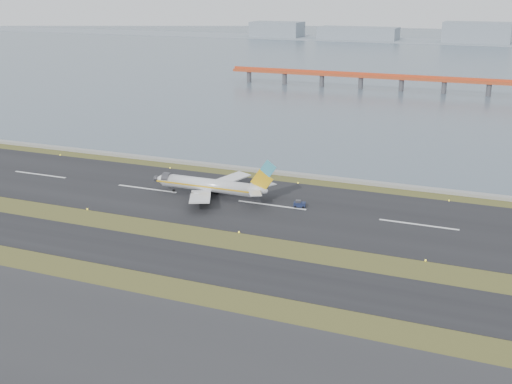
% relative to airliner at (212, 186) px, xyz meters
% --- Properties ---
extents(ground, '(1000.00, 1000.00, 0.00)m').
position_rel_airliner_xyz_m(ground, '(18.66, -30.44, -3.46)').
color(ground, '#364819').
rests_on(ground, ground).
extents(apron_strip, '(1000.00, 50.00, 0.10)m').
position_rel_airliner_xyz_m(apron_strip, '(18.66, -85.44, -3.41)').
color(apron_strip, '#2B2B2E').
rests_on(apron_strip, ground).
extents(taxiway_strip, '(1000.00, 18.00, 0.10)m').
position_rel_airliner_xyz_m(taxiway_strip, '(18.66, -42.44, -3.41)').
color(taxiway_strip, black).
rests_on(taxiway_strip, ground).
extents(runway_strip, '(1000.00, 45.00, 0.10)m').
position_rel_airliner_xyz_m(runway_strip, '(18.66, -0.44, -3.41)').
color(runway_strip, black).
rests_on(runway_strip, ground).
extents(seawall, '(1000.00, 2.50, 1.00)m').
position_rel_airliner_xyz_m(seawall, '(18.66, 29.56, -2.96)').
color(seawall, '#979892').
rests_on(seawall, ground).
extents(bay_water, '(1400.00, 800.00, 1.30)m').
position_rel_airliner_xyz_m(bay_water, '(18.66, 429.56, -3.46)').
color(bay_water, '#485967').
rests_on(bay_water, ground).
extents(red_pier, '(260.00, 5.00, 10.20)m').
position_rel_airliner_xyz_m(red_pier, '(38.66, 219.56, 3.82)').
color(red_pier, '#BF4620').
rests_on(red_pier, ground).
extents(far_shoreline, '(1400.00, 80.00, 60.50)m').
position_rel_airliner_xyz_m(far_shoreline, '(32.28, 589.56, 2.61)').
color(far_shoreline, gray).
rests_on(far_shoreline, ground).
extents(airliner, '(38.52, 32.89, 12.80)m').
position_rel_airliner_xyz_m(airliner, '(0.00, 0.00, 0.00)').
color(airliner, silver).
rests_on(airliner, ground).
extents(pushback_tug, '(3.50, 2.48, 2.04)m').
position_rel_airliner_xyz_m(pushback_tug, '(26.24, 0.92, -2.47)').
color(pushback_tug, '#161E3D').
rests_on(pushback_tug, ground).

